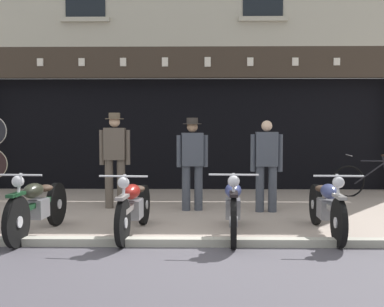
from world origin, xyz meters
TOP-DOWN VIEW (x-y plane):
  - ground at (0.00, -0.98)m, footprint 22.33×22.00m
  - shop_facade at (-0.00, 7.03)m, footprint 10.63×4.42m
  - motorcycle_left at (-1.94, 0.59)m, footprint 0.62×1.97m
  - motorcycle_center_left at (-0.63, 0.67)m, footprint 0.62×1.95m
  - motorcycle_center at (0.74, 0.64)m, footprint 0.62×1.98m
  - motorcycle_center_right at (2.04, 0.70)m, footprint 0.62×1.98m
  - salesman_left at (-1.27, 2.76)m, footprint 0.56×0.34m
  - shopkeeper_center at (0.15, 2.55)m, footprint 0.56×0.33m
  - salesman_right at (1.45, 2.42)m, footprint 0.56×0.25m
  - advert_board_near at (1.84, 5.40)m, footprint 0.66×0.03m
  - leaning_bicycle at (4.00, 4.18)m, footprint 1.77×0.50m

SIDE VIEW (x-z plane):
  - ground at x=0.00m, z-range -0.13..0.05m
  - leaning_bicycle at x=4.00m, z-range -0.10..0.83m
  - motorcycle_center_left at x=-0.63m, z-range -0.04..0.86m
  - motorcycle_center_right at x=2.04m, z-range -0.04..0.87m
  - motorcycle_left at x=-1.94m, z-range -0.04..0.89m
  - motorcycle_center at x=0.74m, z-range -0.03..0.89m
  - salesman_right at x=1.45m, z-range 0.08..1.68m
  - shopkeeper_center at x=0.15m, z-range 0.09..1.74m
  - salesman_left at x=-1.27m, z-range 0.10..1.84m
  - advert_board_near at x=1.84m, z-range 1.14..2.20m
  - shop_facade at x=0.00m, z-range -1.36..4.71m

